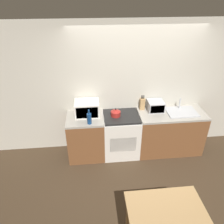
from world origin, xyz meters
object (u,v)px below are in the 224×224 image
Objects in this scene: microwave at (87,108)px; toaster_oven at (155,106)px; kettle at (116,113)px; bottle at (89,118)px; dining_table at (167,220)px; stove_range at (121,135)px.

microwave is 1.47× the size of toaster_oven.
toaster_oven is at bearing 9.07° from kettle.
kettle is at bearing 23.66° from bottle.
bottle is (0.04, -0.32, -0.03)m from microwave.
dining_table is at bearing -64.34° from bottle.
toaster_oven is 0.34× the size of dining_table.
stove_range is 2.08m from dining_table.
bottle is 1.36m from toaster_oven.
kettle is 0.55m from microwave.
kettle reaches higher than stove_range.
bottle is at bearing -165.09° from toaster_oven.
bottle is at bearing -83.44° from microwave.
microwave is at bearing 113.10° from dining_table.
kettle is 0.59× the size of toaster_oven.
stove_range is at bearing -168.85° from toaster_oven.
dining_table is at bearing -66.90° from microwave.
microwave is at bearing 96.56° from bottle.
dining_table is (-0.43, -2.18, -0.33)m from toaster_oven.
microwave is at bearing 169.77° from kettle.
microwave is 0.32m from bottle.
bottle reaches higher than toaster_oven.
bottle is 0.30× the size of dining_table.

